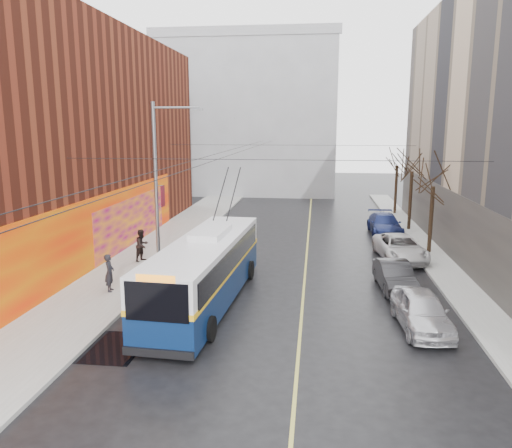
% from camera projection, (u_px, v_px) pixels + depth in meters
% --- Properties ---
extents(ground, '(140.00, 140.00, 0.00)m').
position_uv_depth(ground, '(251.00, 368.00, 16.35)').
color(ground, black).
rests_on(ground, ground).
extents(sidewalk_left, '(4.00, 60.00, 0.15)m').
position_uv_depth(sidewalk_left, '(142.00, 261.00, 28.96)').
color(sidewalk_left, gray).
rests_on(sidewalk_left, ground).
extents(sidewalk_right, '(2.00, 60.00, 0.15)m').
position_uv_depth(sidewalk_right, '(445.00, 271.00, 26.96)').
color(sidewalk_right, gray).
rests_on(sidewalk_right, ground).
extents(lane_line, '(0.12, 50.00, 0.01)m').
position_uv_depth(lane_line, '(306.00, 258.00, 29.81)').
color(lane_line, '#BFB74C').
rests_on(lane_line, ground).
extents(building_left, '(12.11, 36.00, 14.00)m').
position_uv_depth(building_left, '(22.00, 139.00, 30.50)').
color(building_left, '#5B1F12').
rests_on(building_left, ground).
extents(building_far, '(20.50, 12.10, 18.00)m').
position_uv_depth(building_far, '(250.00, 115.00, 59.12)').
color(building_far, gray).
rests_on(building_far, ground).
extents(streetlight_pole, '(2.65, 0.60, 9.00)m').
position_uv_depth(streetlight_pole, '(159.00, 184.00, 25.87)').
color(streetlight_pole, slate).
rests_on(streetlight_pole, ground).
extents(catenary_wires, '(18.00, 60.00, 0.22)m').
position_uv_depth(catenary_wires, '(241.00, 152.00, 29.82)').
color(catenary_wires, black).
extents(tree_near, '(3.20, 3.20, 6.40)m').
position_uv_depth(tree_near, '(434.00, 174.00, 29.90)').
color(tree_near, black).
rests_on(tree_near, ground).
extents(tree_mid, '(3.20, 3.20, 6.68)m').
position_uv_depth(tree_mid, '(413.00, 161.00, 36.67)').
color(tree_mid, black).
rests_on(tree_mid, ground).
extents(tree_far, '(3.20, 3.20, 6.57)m').
position_uv_depth(tree_far, '(398.00, 157.00, 43.51)').
color(tree_far, black).
rests_on(tree_far, ground).
extents(puddle, '(2.41, 2.74, 0.01)m').
position_uv_depth(puddle, '(109.00, 347.00, 17.89)').
color(puddle, black).
rests_on(puddle, ground).
extents(pigeons_flying, '(3.42, 4.00, 1.21)m').
position_uv_depth(pigeons_flying, '(229.00, 127.00, 24.75)').
color(pigeons_flying, slate).
extents(trolleybus, '(3.30, 11.96, 5.61)m').
position_uv_depth(trolleybus, '(206.00, 269.00, 22.04)').
color(trolleybus, '#091C44').
rests_on(trolleybus, ground).
extents(parked_car_a, '(2.05, 4.48, 1.49)m').
position_uv_depth(parked_car_a, '(421.00, 311.00, 19.38)').
color(parked_car_a, silver).
rests_on(parked_car_a, ground).
extents(parked_car_b, '(1.74, 4.22, 1.36)m').
position_uv_depth(parked_car_b, '(395.00, 276.00, 24.06)').
color(parked_car_b, '#262528').
rests_on(parked_car_b, ground).
extents(parked_car_c, '(2.93, 5.43, 1.45)m').
position_uv_depth(parked_car_c, '(400.00, 248.00, 29.47)').
color(parked_car_c, silver).
rests_on(parked_car_c, ground).
extents(parked_car_d, '(2.26, 5.27, 1.51)m').
position_uv_depth(parked_car_d, '(385.00, 224.00, 36.19)').
color(parked_car_d, navy).
rests_on(parked_car_d, ground).
extents(following_car, '(2.13, 4.86, 1.63)m').
position_uv_depth(following_car, '(223.00, 229.00, 34.42)').
color(following_car, '#A9A9AD').
rests_on(following_car, ground).
extents(pedestrian_a, '(0.56, 0.73, 1.79)m').
position_uv_depth(pedestrian_a, '(109.00, 273.00, 23.34)').
color(pedestrian_a, black).
rests_on(pedestrian_a, sidewalk_left).
extents(pedestrian_b, '(1.00, 1.10, 1.85)m').
position_uv_depth(pedestrian_b, '(142.00, 245.00, 28.57)').
color(pedestrian_b, black).
rests_on(pedestrian_b, sidewalk_left).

